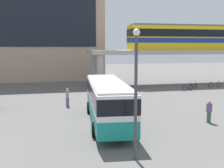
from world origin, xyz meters
TOP-DOWN VIEW (x-y plane):
  - ground_plane at (0.00, 10.00)m, footprint 120.00×120.00m
  - station_building at (-10.16, 31.75)m, footprint 31.80×10.29m
  - elevated_platform at (16.65, 19.55)m, footprint 29.29×5.99m
  - train at (17.80, 19.55)m, footprint 19.71×2.96m
  - bus_main at (0.61, -0.01)m, footprint 3.47×11.22m
  - bicycle_red at (15.78, 14.60)m, footprint 1.71×0.63m
  - bicycle_blue at (14.35, 13.38)m, footprint 1.73×0.60m
  - bicycle_brown at (6.90, 15.17)m, footprint 1.79×0.21m
  - bicycle_green at (19.59, 15.30)m, footprint 1.77×0.41m
  - pedestrian_waiting_near_stop at (8.29, -1.51)m, footprint 0.47×0.46m
  - pedestrian_at_kerb at (-1.99, 6.83)m, footprint 0.32×0.42m
  - lamp_post at (0.63, -7.00)m, footprint 0.36×0.36m

SIDE VIEW (x-z plane):
  - ground_plane at x=0.00m, z-range 0.00..0.00m
  - bicycle_red at x=15.78m, z-range -0.16..0.88m
  - bicycle_blue at x=14.35m, z-range -0.16..0.88m
  - bicycle_brown at x=6.90m, z-range -0.16..0.88m
  - bicycle_green at x=19.59m, z-range -0.16..0.88m
  - pedestrian_waiting_near_stop at x=8.29m, z-range -0.05..1.69m
  - pedestrian_at_kerb at x=-1.99m, z-range -0.05..1.75m
  - bus_main at x=0.61m, z-range 0.38..3.60m
  - lamp_post at x=0.63m, z-range 0.58..7.29m
  - elevated_platform at x=16.65m, z-range 1.88..7.18m
  - train at x=17.80m, z-range 5.35..9.19m
  - station_building at x=-10.16m, z-range 0.01..21.45m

